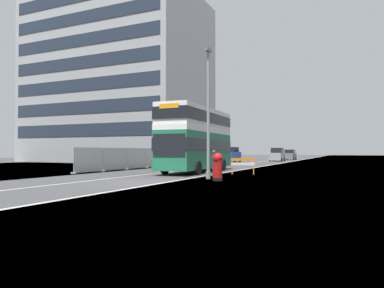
{
  "coord_description": "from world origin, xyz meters",
  "views": [
    {
      "loc": [
        10.91,
        -16.46,
        1.71
      ],
      "look_at": [
        0.41,
        6.43,
        2.2
      ],
      "focal_mm": 33.42,
      "sensor_mm": 36.0,
      "label": 1
    }
  ],
  "objects_px": {
    "car_oncoming_near": "(216,156)",
    "lamppost_foreground": "(208,117)",
    "roadworks_barrier": "(243,164)",
    "pedestrian_at_kerb": "(214,163)",
    "double_decker_bus": "(197,139)",
    "car_receding_mid": "(231,155)",
    "car_receding_far": "(277,155)",
    "red_pillar_postbox": "(218,165)",
    "car_far_side": "(290,155)"
  },
  "relations": [
    {
      "from": "lamppost_foreground",
      "to": "car_oncoming_near",
      "type": "height_order",
      "value": "lamppost_foreground"
    },
    {
      "from": "roadworks_barrier",
      "to": "car_receding_far",
      "type": "distance_m",
      "value": 35.57
    },
    {
      "from": "car_receding_far",
      "to": "car_far_side",
      "type": "height_order",
      "value": "car_receding_far"
    },
    {
      "from": "double_decker_bus",
      "to": "pedestrian_at_kerb",
      "type": "bearing_deg",
      "value": -53.4
    },
    {
      "from": "double_decker_bus",
      "to": "car_receding_far",
      "type": "distance_m",
      "value": 33.93
    },
    {
      "from": "car_oncoming_near",
      "to": "car_far_side",
      "type": "height_order",
      "value": "car_oncoming_near"
    },
    {
      "from": "lamppost_foreground",
      "to": "car_oncoming_near",
      "type": "bearing_deg",
      "value": 109.77
    },
    {
      "from": "car_receding_mid",
      "to": "pedestrian_at_kerb",
      "type": "distance_m",
      "value": 29.44
    },
    {
      "from": "double_decker_bus",
      "to": "car_receding_mid",
      "type": "bearing_deg",
      "value": 102.01
    },
    {
      "from": "lamppost_foreground",
      "to": "roadworks_barrier",
      "type": "distance_m",
      "value": 5.65
    },
    {
      "from": "red_pillar_postbox",
      "to": "pedestrian_at_kerb",
      "type": "height_order",
      "value": "pedestrian_at_kerb"
    },
    {
      "from": "pedestrian_at_kerb",
      "to": "lamppost_foreground",
      "type": "bearing_deg",
      "value": -80.04
    },
    {
      "from": "car_oncoming_near",
      "to": "car_far_side",
      "type": "bearing_deg",
      "value": 80.41
    },
    {
      "from": "double_decker_bus",
      "to": "car_oncoming_near",
      "type": "bearing_deg",
      "value": 105.68
    },
    {
      "from": "roadworks_barrier",
      "to": "double_decker_bus",
      "type": "bearing_deg",
      "value": 161.81
    },
    {
      "from": "double_decker_bus",
      "to": "lamppost_foreground",
      "type": "xyz_separation_m",
      "value": [
        3.45,
        -6.1,
        1.07
      ]
    },
    {
      "from": "red_pillar_postbox",
      "to": "car_receding_far",
      "type": "relative_size",
      "value": 0.4
    },
    {
      "from": "lamppost_foreground",
      "to": "car_receding_mid",
      "type": "bearing_deg",
      "value": 105.86
    },
    {
      "from": "double_decker_bus",
      "to": "car_receding_far",
      "type": "relative_size",
      "value": 2.63
    },
    {
      "from": "car_receding_far",
      "to": "pedestrian_at_kerb",
      "type": "height_order",
      "value": "car_receding_far"
    },
    {
      "from": "roadworks_barrier",
      "to": "lamppost_foreground",
      "type": "bearing_deg",
      "value": -99.47
    },
    {
      "from": "car_oncoming_near",
      "to": "car_receding_far",
      "type": "distance_m",
      "value": 18.39
    },
    {
      "from": "car_receding_mid",
      "to": "pedestrian_at_kerb",
      "type": "xyz_separation_m",
      "value": [
        8.24,
        -28.26,
        -0.18
      ]
    },
    {
      "from": "car_oncoming_near",
      "to": "lamppost_foreground",
      "type": "bearing_deg",
      "value": -70.23
    },
    {
      "from": "lamppost_foreground",
      "to": "car_far_side",
      "type": "bearing_deg",
      "value": 93.74
    },
    {
      "from": "double_decker_bus",
      "to": "red_pillar_postbox",
      "type": "height_order",
      "value": "double_decker_bus"
    },
    {
      "from": "roadworks_barrier",
      "to": "car_far_side",
      "type": "bearing_deg",
      "value": 95.12
    },
    {
      "from": "red_pillar_postbox",
      "to": "pedestrian_at_kerb",
      "type": "bearing_deg",
      "value": 114.33
    },
    {
      "from": "roadworks_barrier",
      "to": "car_receding_far",
      "type": "height_order",
      "value": "car_receding_far"
    },
    {
      "from": "double_decker_bus",
      "to": "car_receding_far",
      "type": "xyz_separation_m",
      "value": [
        -0.28,
        33.89,
        -1.67
      ]
    },
    {
      "from": "car_receding_far",
      "to": "double_decker_bus",
      "type": "bearing_deg",
      "value": -89.53
    },
    {
      "from": "car_receding_mid",
      "to": "pedestrian_at_kerb",
      "type": "height_order",
      "value": "car_receding_mid"
    },
    {
      "from": "red_pillar_postbox",
      "to": "car_receding_mid",
      "type": "xyz_separation_m",
      "value": [
        -9.56,
        31.2,
        0.2
      ]
    },
    {
      "from": "car_far_side",
      "to": "double_decker_bus",
      "type": "bearing_deg",
      "value": -90.26
    },
    {
      "from": "car_far_side",
      "to": "car_receding_mid",
      "type": "bearing_deg",
      "value": -105.14
    },
    {
      "from": "red_pillar_postbox",
      "to": "car_far_side",
      "type": "bearing_deg",
      "value": 94.77
    },
    {
      "from": "red_pillar_postbox",
      "to": "car_receding_far",
      "type": "bearing_deg",
      "value": 96.57
    },
    {
      "from": "car_receding_far",
      "to": "car_far_side",
      "type": "xyz_separation_m",
      "value": [
        0.48,
        9.83,
        -0.1
      ]
    },
    {
      "from": "double_decker_bus",
      "to": "car_far_side",
      "type": "distance_m",
      "value": 43.76
    },
    {
      "from": "red_pillar_postbox",
      "to": "car_oncoming_near",
      "type": "xyz_separation_m",
      "value": [
        -8.93,
        23.12,
        0.19
      ]
    },
    {
      "from": "double_decker_bus",
      "to": "lamppost_foreground",
      "type": "height_order",
      "value": "lamppost_foreground"
    },
    {
      "from": "roadworks_barrier",
      "to": "pedestrian_at_kerb",
      "type": "height_order",
      "value": "pedestrian_at_kerb"
    },
    {
      "from": "pedestrian_at_kerb",
      "to": "car_receding_mid",
      "type": "bearing_deg",
      "value": 106.25
    },
    {
      "from": "pedestrian_at_kerb",
      "to": "red_pillar_postbox",
      "type": "bearing_deg",
      "value": -65.67
    },
    {
      "from": "lamppost_foreground",
      "to": "roadworks_barrier",
      "type": "bearing_deg",
      "value": 80.53
    },
    {
      "from": "red_pillar_postbox",
      "to": "car_far_side",
      "type": "xyz_separation_m",
      "value": [
        -4.25,
        50.85,
        0.06
      ]
    },
    {
      "from": "lamppost_foreground",
      "to": "car_receding_far",
      "type": "distance_m",
      "value": 40.25
    },
    {
      "from": "car_far_side",
      "to": "lamppost_foreground",
      "type": "bearing_deg",
      "value": -86.26
    },
    {
      "from": "double_decker_bus",
      "to": "car_receding_mid",
      "type": "distance_m",
      "value": 24.66
    },
    {
      "from": "double_decker_bus",
      "to": "car_receding_mid",
      "type": "height_order",
      "value": "double_decker_bus"
    }
  ]
}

